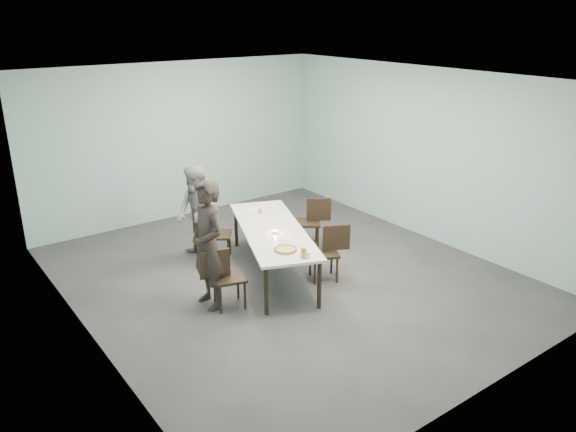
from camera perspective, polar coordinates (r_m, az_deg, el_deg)
ground at (r=8.75m, az=-0.10°, el=-6.11°), size 7.00×7.00×0.00m
room_shell at (r=8.06m, az=-0.10°, el=6.91°), size 6.02×7.02×3.01m
table at (r=8.56m, az=-1.57°, el=-1.65°), size 1.81×2.75×0.75m
chair_near_left at (r=7.72m, az=-6.61°, el=-5.87°), size 0.65×0.52×0.87m
chair_far_left at (r=9.22m, az=-7.63°, el=-1.49°), size 0.63×0.58×0.87m
chair_near_right at (r=8.49m, az=4.18°, el=-3.30°), size 0.65×0.56×0.87m
chair_far_right at (r=9.66m, az=2.48°, el=-0.28°), size 0.63×0.58×0.87m
diner_near at (r=7.64m, az=-8.11°, el=-2.94°), size 0.44×0.66×1.81m
diner_far at (r=9.14m, az=-9.26°, el=0.19°), size 0.62×0.79×1.59m
pizza at (r=7.75m, az=-0.24°, el=-3.45°), size 0.34×0.34×0.04m
side_plate at (r=8.17m, az=-0.21°, el=-2.27°), size 0.18×0.18×0.01m
beer_glass at (r=7.52m, az=1.60°, el=-3.76°), size 0.08×0.08×0.15m
water_tumbler at (r=7.53m, az=1.99°, el=-3.99°), size 0.08×0.08×0.09m
tealight at (r=8.35m, az=-1.32°, el=-1.64°), size 0.06×0.06×0.05m
amber_tumbler at (r=9.18m, az=-2.87°, el=0.50°), size 0.07×0.07×0.08m
menu at (r=9.38m, az=-3.29°, el=0.71°), size 0.36×0.32×0.01m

